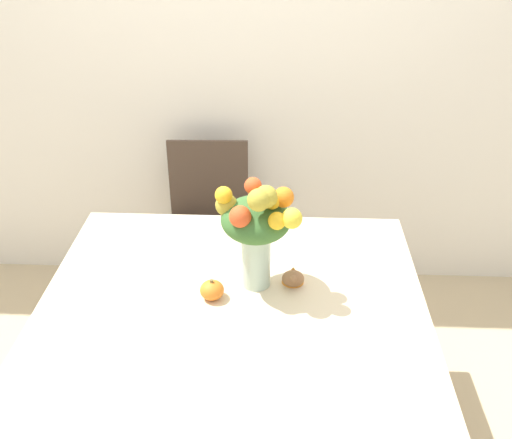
{
  "coord_description": "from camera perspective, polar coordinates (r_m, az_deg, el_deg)",
  "views": [
    {
      "loc": [
        0.15,
        -1.6,
        1.97
      ],
      "look_at": [
        0.08,
        0.12,
        0.99
      ],
      "focal_mm": 42.0,
      "sensor_mm": 36.0,
      "label": 1
    }
  ],
  "objects": [
    {
      "name": "turkey_figurine",
      "position": [
        2.1,
        3.55,
        -5.4
      ],
      "size": [
        0.08,
        0.11,
        0.06
      ],
      "color": "#936642",
      "rests_on": "dining_table"
    },
    {
      "name": "wall_back",
      "position": [
        2.94,
        -0.46,
        17.65
      ],
      "size": [
        8.0,
        0.06,
        2.7
      ],
      "color": "white",
      "rests_on": "ground_plane"
    },
    {
      "name": "pumpkin",
      "position": [
        2.04,
        -4.21,
        -6.71
      ],
      "size": [
        0.08,
        0.08,
        0.07
      ],
      "color": "orange",
      "rests_on": "dining_table"
    },
    {
      "name": "dining_table",
      "position": [
        2.08,
        -2.25,
        -9.7
      ],
      "size": [
        1.3,
        1.19,
        0.73
      ],
      "color": "beige",
      "rests_on": "ground_plane"
    },
    {
      "name": "flower_vase",
      "position": [
        1.97,
        0.06,
        -0.56
      ],
      "size": [
        0.29,
        0.24,
        0.42
      ],
      "color": "#B2CCBC",
      "rests_on": "dining_table"
    },
    {
      "name": "dining_chair_near_window",
      "position": [
        3.01,
        -4.6,
        -0.64
      ],
      "size": [
        0.43,
        0.43,
        0.86
      ],
      "rotation": [
        0.0,
        0.0,
        0.03
      ],
      "color": "#47382D",
      "rests_on": "ground_plane"
    }
  ]
}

